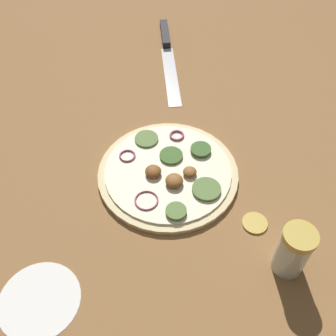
# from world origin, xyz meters

# --- Properties ---
(ground_plane) EXTENTS (3.00, 3.00, 0.00)m
(ground_plane) POSITION_xyz_m (0.00, 0.00, 0.00)
(ground_plane) COLOR olive
(pizza) EXTENTS (0.26, 0.26, 0.03)m
(pizza) POSITION_xyz_m (-0.00, 0.00, 0.01)
(pizza) COLOR beige
(pizza) RESTS_ON ground_plane
(knife) EXTENTS (0.21, 0.30, 0.02)m
(knife) POSITION_xyz_m (-0.26, -0.35, 0.01)
(knife) COLOR silver
(knife) RESTS_ON ground_plane
(spice_jar) EXTENTS (0.05, 0.05, 0.10)m
(spice_jar) POSITION_xyz_m (-0.04, 0.26, 0.05)
(spice_jar) COLOR silver
(spice_jar) RESTS_ON ground_plane
(loose_cap) EXTENTS (0.04, 0.04, 0.01)m
(loose_cap) POSITION_xyz_m (-0.05, 0.18, 0.00)
(loose_cap) COLOR gold
(loose_cap) RESTS_ON ground_plane
(flour_patch) EXTENTS (0.12, 0.12, 0.00)m
(flour_patch) POSITION_xyz_m (0.30, 0.08, 0.00)
(flour_patch) COLOR white
(flour_patch) RESTS_ON ground_plane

